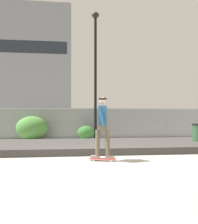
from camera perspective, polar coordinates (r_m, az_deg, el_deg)
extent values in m
plane|color=#9E998E|center=(6.85, -0.29, -12.37)|extent=(120.00, 120.00, 0.00)
cube|color=#3D3A38|center=(10.00, -2.34, -8.05)|extent=(11.37, 3.76, 0.25)
cube|color=#B22D2D|center=(7.32, 0.87, -11.15)|extent=(0.82, 0.38, 0.02)
cylinder|color=silver|center=(7.39, 2.98, -11.32)|extent=(0.06, 0.04, 0.05)
cylinder|color=silver|center=(7.22, 2.90, -11.57)|extent=(0.06, 0.04, 0.05)
cylinder|color=silver|center=(7.44, -1.09, -11.25)|extent=(0.06, 0.04, 0.05)
cylinder|color=silver|center=(7.27, -1.28, -11.50)|extent=(0.06, 0.04, 0.05)
cube|color=#99999E|center=(7.30, 2.94, -11.28)|extent=(0.08, 0.15, 0.01)
cube|color=#99999E|center=(7.35, -1.19, -11.21)|extent=(0.08, 0.15, 0.01)
cube|color=gray|center=(7.29, 2.62, -10.76)|extent=(0.30, 0.16, 0.09)
cube|color=gray|center=(7.33, -0.87, -10.71)|extent=(0.30, 0.16, 0.09)
cylinder|color=brown|center=(7.24, 2.09, -7.35)|extent=(0.13, 0.13, 0.78)
cylinder|color=brown|center=(7.27, -0.35, -7.33)|extent=(0.13, 0.13, 0.78)
cube|color=brown|center=(7.21, 0.87, -3.54)|extent=(0.31, 0.39, 0.18)
cube|color=navy|center=(7.21, 0.87, -0.68)|extent=(0.30, 0.42, 0.54)
cylinder|color=navy|center=(7.45, 1.05, -1.15)|extent=(0.25, 0.14, 0.58)
cylinder|color=navy|center=(6.96, 0.67, -1.16)|extent=(0.25, 0.14, 0.58)
sphere|color=tan|center=(7.22, 0.87, 2.70)|extent=(0.21, 0.21, 0.21)
cylinder|color=black|center=(7.22, 0.87, 3.15)|extent=(0.24, 0.24, 0.05)
cylinder|color=gray|center=(14.74, -3.73, -2.68)|extent=(0.06, 0.06, 1.85)
cylinder|color=gray|center=(15.95, 16.00, -2.52)|extent=(0.06, 0.06, 1.85)
cylinder|color=gray|center=(14.75, -3.72, 0.76)|extent=(21.54, 0.04, 0.04)
cylinder|color=gray|center=(14.74, -3.73, -2.33)|extent=(21.54, 0.04, 0.04)
cylinder|color=gray|center=(14.79, -3.73, -6.04)|extent=(21.54, 0.04, 0.04)
cube|color=gray|center=(14.74, -3.73, -2.68)|extent=(21.54, 0.01, 1.85)
cylinder|color=black|center=(14.44, -0.86, 8.09)|extent=(0.16, 0.16, 7.28)
ellipsoid|color=black|center=(15.51, -0.85, 22.16)|extent=(0.44, 0.44, 0.36)
cube|color=maroon|center=(17.16, -12.85, -3.28)|extent=(4.50, 2.07, 0.70)
cube|color=#23282D|center=(17.19, -13.50, -1.04)|extent=(2.30, 1.73, 0.64)
cylinder|color=black|center=(17.85, -8.05, -4.34)|extent=(0.65, 0.28, 0.64)
cylinder|color=black|center=(16.15, -8.58, -4.68)|extent=(0.65, 0.28, 0.64)
cylinder|color=black|center=(18.29, -16.62, -4.22)|extent=(0.65, 0.28, 0.64)
cylinder|color=black|center=(16.64, -18.01, -4.53)|extent=(0.65, 0.28, 0.64)
cube|color=#474C54|center=(17.79, 9.76, -3.21)|extent=(4.55, 2.22, 0.70)
cube|color=#23282D|center=(17.71, 9.16, -1.06)|extent=(2.35, 1.81, 0.64)
cylinder|color=black|center=(19.13, 12.61, -4.10)|extent=(0.66, 0.30, 0.64)
cylinder|color=black|center=(17.60, 14.95, -4.36)|extent=(0.66, 0.30, 0.64)
cylinder|color=black|center=(18.16, 4.75, -4.29)|extent=(0.66, 0.30, 0.64)
cylinder|color=black|center=(16.54, 6.48, -4.60)|extent=(0.66, 0.30, 0.64)
cylinder|color=black|center=(20.17, 20.62, -3.90)|extent=(0.65, 0.27, 0.64)
cube|color=slate|center=(57.48, -16.95, 9.89)|extent=(20.16, 14.63, 24.43)
cube|color=#1E232B|center=(51.15, -18.45, 14.65)|extent=(18.55, 0.04, 2.50)
ellipsoid|color=#477F38|center=(14.15, -15.77, -3.70)|extent=(1.76, 1.44, 1.36)
ellipsoid|color=#336B2D|center=(14.10, -3.13, -4.93)|extent=(1.01, 0.83, 0.78)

